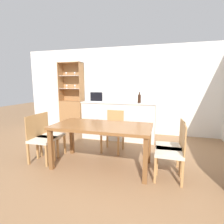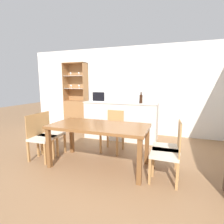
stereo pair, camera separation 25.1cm
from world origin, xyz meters
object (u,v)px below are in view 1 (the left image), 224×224
Objects in this scene: dining_chair_head_far at (113,131)px; dining_chair_side_left_near at (41,139)px; dining_chair_side_left_far at (49,135)px; wine_bottle at (139,99)px; display_cabinet at (72,110)px; dining_chair_side_right_far at (172,146)px; microwave at (101,96)px; dining_chair_side_right_near at (172,152)px; dining_table at (102,130)px.

dining_chair_head_far is 1.49m from dining_chair_side_left_near.
dining_chair_side_left_near is (0.00, -0.26, 0.00)m from dining_chair_side_left_far.
wine_bottle is (1.66, 1.40, 0.67)m from dining_chair_side_left_far.
dining_chair_side_right_far is (2.96, -2.05, -0.18)m from display_cabinet.
dining_chair_side_right_far is (1.19, -0.62, 0.00)m from dining_chair_head_far.
microwave is at bearing -23.24° from display_cabinet.
wine_bottle reaches higher than dining_chair_side_right_near.
dining_chair_side_right_far is 1.00× the size of dining_chair_side_left_near.
microwave reaches higher than dining_chair_side_right_far.
dining_chair_side_left_near is 1.69× the size of microwave.
display_cabinet is at bearing 156.76° from microwave.
dining_chair_side_left_far is at bearing 86.37° from dining_chair_side_right_far.
dining_chair_side_right_near is 1.69× the size of microwave.
dining_table is at bearing 93.74° from dining_chair_side_left_near.
dining_chair_side_left_near is (-1.20, -0.88, 0.00)m from dining_chair_head_far.
dining_chair_side_left_near is (-1.19, -0.13, -0.23)m from dining_table.
dining_table is at bearing -70.52° from microwave.
dining_chair_side_left_near is at bearing -76.04° from display_cabinet.
display_cabinet is 2.80m from dining_table.
dining_table is 0.79m from dining_chair_head_far.
dining_chair_side_right_far is 3.25× the size of wine_bottle.
display_cabinet is at bearing -168.52° from dining_chair_side_left_near.
display_cabinet is 2.38× the size of dining_chair_side_left_far.
wine_bottle is (1.66, 1.66, 0.67)m from dining_chair_side_left_near.
display_cabinet is at bearing 129.07° from dining_table.
wine_bottle reaches higher than dining_chair_head_far.
display_cabinet is at bearing 53.53° from dining_chair_side_right_near.
dining_chair_side_right_far is 2.46m from microwave.
dining_chair_head_far and dining_chair_side_left_far have the same top height.
display_cabinet is 7.74× the size of wine_bottle.
dining_chair_side_right_far is at bearing 1.47° from dining_chair_side_right_near.
microwave is at bearing 159.54° from dining_chair_side_left_far.
dining_chair_head_far is 1.00× the size of dining_chair_side_left_near.
dining_chair_head_far is (1.77, -1.42, -0.18)m from display_cabinet.
dining_chair_side_right_far is 2.40m from dining_chair_side_left_near.
microwave reaches higher than dining_chair_side_left_near.
wine_bottle is at bearing -7.77° from microwave.
display_cabinet is 2.38m from dining_chair_side_left_near.
dining_chair_head_far is at bearing 124.02° from dining_chair_side_left_near.
dining_chair_head_far is at bearing 54.87° from dining_chair_side_right_near.
microwave reaches higher than dining_chair_head_far.
dining_chair_side_right_far reaches higher than dining_table.
dining_chair_side_right_near is (1.19, -0.13, -0.23)m from dining_table.
dining_chair_side_left_near is (-2.39, -0.26, 0.00)m from dining_chair_side_right_far.
display_cabinet reaches higher than dining_chair_side_left_far.
dining_table is 1.66m from wine_bottle.
dining_chair_side_right_far and dining_chair_side_left_far have the same top height.
dining_chair_head_far is 1.12m from wine_bottle.
microwave is (1.18, -0.50, 0.51)m from display_cabinet.
display_cabinet is 2.28m from dining_chair_head_far.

